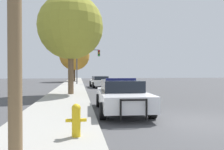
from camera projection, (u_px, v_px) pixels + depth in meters
ground_plane at (198, 122)px, 7.84m from camera, size 110.00×110.00×0.00m
sidewalk_left at (52, 125)px, 7.07m from camera, size 3.00×110.00×0.13m
police_car at (121, 95)px, 9.88m from camera, size 2.29×5.18×1.51m
fire_hydrant at (76, 119)px, 5.62m from camera, size 0.54×0.23×0.85m
traffic_light at (86, 59)px, 30.93m from camera, size 3.34×0.35×4.97m
car_background_midblock at (100, 81)px, 25.35m from camera, size 2.26×4.36×1.31m
tree_sidewalk_near at (71, 27)px, 16.47m from camera, size 4.92×4.92×7.56m
tree_sidewalk_far at (74, 55)px, 39.95m from camera, size 5.50×5.50×7.48m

